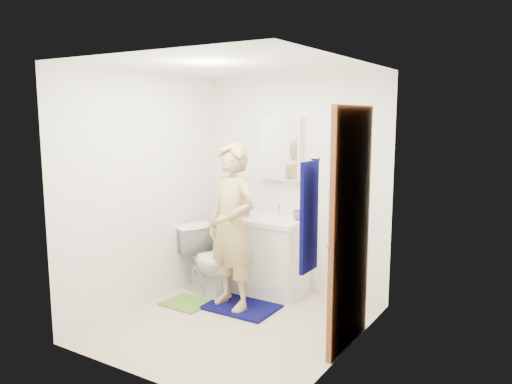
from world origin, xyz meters
TOP-DOWN VIEW (x-y plane):
  - floor at (0.00, 0.00)m, footprint 2.20×2.40m
  - ceiling at (0.00, 0.00)m, footprint 2.20×2.40m
  - wall_back at (0.00, 1.21)m, footprint 2.20×0.02m
  - wall_front at (0.00, -1.21)m, footprint 2.20×0.02m
  - wall_left at (-1.11, 0.00)m, footprint 0.02×2.40m
  - wall_right at (1.11, 0.00)m, footprint 0.02×2.40m
  - vanity_cabinet at (-0.15, 0.91)m, footprint 0.75×0.55m
  - countertop at (-0.15, 0.91)m, footprint 0.79×0.59m
  - sink_basin at (-0.15, 0.91)m, footprint 0.40×0.40m
  - faucet at (-0.15, 1.09)m, footprint 0.03×0.03m
  - medicine_cabinet at (-0.15, 1.14)m, footprint 0.50×0.12m
  - mirror_panel at (-0.15, 1.08)m, footprint 0.46×0.01m
  - door at (1.07, 0.15)m, footprint 0.05×0.80m
  - door_knob at (1.03, -0.17)m, footprint 0.07×0.07m
  - towel at (1.03, -0.57)m, footprint 0.03×0.24m
  - towel_hook at (1.07, -0.57)m, footprint 0.06×0.02m
  - toilet at (-0.69, 0.51)m, footprint 0.83×0.63m
  - bath_mat at (-0.17, 0.34)m, footprint 0.73×0.52m
  - green_rug at (-0.72, 0.13)m, footprint 0.47×0.41m
  - soap_dispenser at (-0.45, 0.83)m, footprint 0.12×0.12m
  - toothbrush_cup at (0.15, 0.99)m, footprint 0.14×0.14m
  - man at (-0.24, 0.29)m, footprint 0.69×0.54m

SIDE VIEW (x-z plane):
  - floor at x=0.00m, z-range -0.02..0.00m
  - green_rug at x=-0.72m, z-range 0.00..0.02m
  - bath_mat at x=-0.17m, z-range 0.00..0.02m
  - toilet at x=-0.69m, z-range 0.00..0.75m
  - vanity_cabinet at x=-0.15m, z-range 0.00..0.80m
  - countertop at x=-0.15m, z-range 0.80..0.85m
  - sink_basin at x=-0.15m, z-range 0.83..0.86m
  - man at x=-0.24m, z-range 0.02..1.70m
  - toothbrush_cup at x=0.15m, z-range 0.85..0.95m
  - faucet at x=-0.15m, z-range 0.85..0.97m
  - door_knob at x=1.03m, z-range 0.91..0.98m
  - soap_dispenser at x=-0.45m, z-range 0.85..1.06m
  - door at x=1.07m, z-range 0.00..2.05m
  - wall_back at x=0.00m, z-range 0.00..2.40m
  - wall_front at x=0.00m, z-range 0.00..2.40m
  - wall_left at x=-1.11m, z-range 0.00..2.40m
  - wall_right at x=1.11m, z-range 0.00..2.40m
  - towel at x=1.03m, z-range 0.85..1.65m
  - medicine_cabinet at x=-0.15m, z-range 1.25..1.95m
  - mirror_panel at x=-0.15m, z-range 1.27..1.93m
  - towel_hook at x=1.07m, z-range 1.66..1.68m
  - ceiling at x=0.00m, z-range 2.40..2.42m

